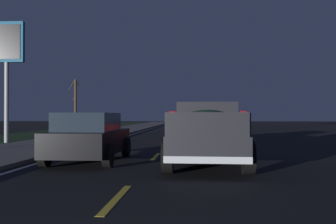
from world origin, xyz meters
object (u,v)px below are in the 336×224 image
sedan_black (90,137)px  bare_tree_far (75,103)px  pickup_truck (207,131)px  sedan_red (199,129)px  gas_price_sign (7,52)px

sedan_black → bare_tree_far: size_ratio=0.80×
pickup_truck → sedan_black: 3.73m
sedan_red → bare_tree_far: size_ratio=0.81×
sedan_red → gas_price_sign: 11.14m
pickup_truck → sedan_black: bearing=82.3°
gas_price_sign → bare_tree_far: bearing=7.6°
sedan_red → gas_price_sign: (0.15, 10.35, 4.11)m
sedan_black → bare_tree_far: (28.58, 9.54, 2.04)m
pickup_truck → sedan_red: pickup_truck is taller
pickup_truck → bare_tree_far: 32.00m
sedan_black → gas_price_sign: bearing=40.4°
sedan_black → gas_price_sign: gas_price_sign is taller
sedan_red → gas_price_sign: size_ratio=0.68×
sedan_red → gas_price_sign: gas_price_sign is taller
pickup_truck → sedan_red: bearing=0.9°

